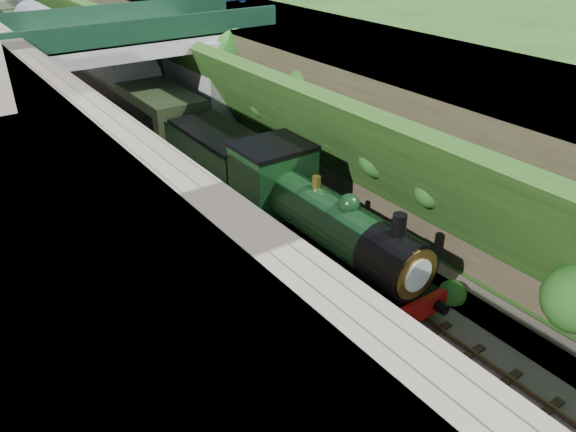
{
  "coord_description": "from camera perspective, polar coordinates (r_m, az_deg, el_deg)",
  "views": [
    {
      "loc": [
        -9.94,
        -6.65,
        11.98
      ],
      "look_at": [
        0.0,
        7.6,
        2.47
      ],
      "focal_mm": 35.0,
      "sensor_mm": 36.0,
      "label": 1
    }
  ],
  "objects": [
    {
      "name": "ground",
      "position": [
        16.93,
        15.64,
        -17.73
      ],
      "size": [
        160.0,
        160.0,
        0.0
      ],
      "primitive_type": "plane",
      "color": "#1E4714",
      "rests_on": "ground"
    },
    {
      "name": "trackbed",
      "position": [
        30.83,
        -13.36,
        5.23
      ],
      "size": [
        10.0,
        90.0,
        0.2
      ],
      "primitive_type": "cube",
      "color": "#473F38",
      "rests_on": "ground"
    },
    {
      "name": "retaining_wall",
      "position": [
        28.32,
        -24.49,
        8.69
      ],
      "size": [
        1.0,
        90.0,
        7.0
      ],
      "primitive_type": "cube",
      "color": "#756B56",
      "rests_on": "ground"
    },
    {
      "name": "street_plateau_right",
      "position": [
        34.16,
        1.2,
        13.67
      ],
      "size": [
        8.0,
        90.0,
        6.25
      ],
      "primitive_type": "cube",
      "color": "#262628",
      "rests_on": "ground"
    },
    {
      "name": "embankment_slope",
      "position": [
        30.97,
        -4.38,
        11.39
      ],
      "size": [
        4.56,
        90.0,
        6.36
      ],
      "color": "#1E4714",
      "rests_on": "ground"
    },
    {
      "name": "track_left",
      "position": [
        30.19,
        -16.87,
        4.54
      ],
      "size": [
        2.5,
        90.0,
        0.2
      ],
      "color": "black",
      "rests_on": "trackbed"
    },
    {
      "name": "track_right",
      "position": [
        31.18,
        -11.36,
        6.01
      ],
      "size": [
        2.5,
        90.0,
        0.2
      ],
      "color": "black",
      "rests_on": "trackbed"
    },
    {
      "name": "road_bridge",
      "position": [
        33.47,
        -15.37,
        14.06
      ],
      "size": [
        16.0,
        6.4,
        7.25
      ],
      "color": "gray",
      "rests_on": "ground"
    },
    {
      "name": "tree",
      "position": [
        33.7,
        -6.17,
        15.98
      ],
      "size": [
        3.6,
        3.8,
        6.6
      ],
      "color": "black",
      "rests_on": "ground"
    },
    {
      "name": "locomotive",
      "position": [
        20.58,
        3.06,
        -0.7
      ],
      "size": [
        3.1,
        10.22,
        3.83
      ],
      "color": "black",
      "rests_on": "trackbed"
    },
    {
      "name": "tender",
      "position": [
        26.27,
        -6.84,
        5.26
      ],
      "size": [
        2.7,
        6.0,
        3.05
      ],
      "color": "black",
      "rests_on": "trackbed"
    },
    {
      "name": "coach_front",
      "position": [
        37.15,
        -16.51,
        12.04
      ],
      "size": [
        2.9,
        18.0,
        3.7
      ],
      "color": "black",
      "rests_on": "trackbed"
    },
    {
      "name": "coach_middle",
      "position": [
        54.88,
        -23.55,
        16.03
      ],
      "size": [
        2.9,
        18.0,
        3.7
      ],
      "color": "black",
      "rests_on": "trackbed"
    },
    {
      "name": "coach_rear",
      "position": [
        73.15,
        -27.22,
        17.96
      ],
      "size": [
        2.9,
        18.0,
        3.7
      ],
      "color": "black",
      "rests_on": "trackbed"
    }
  ]
}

